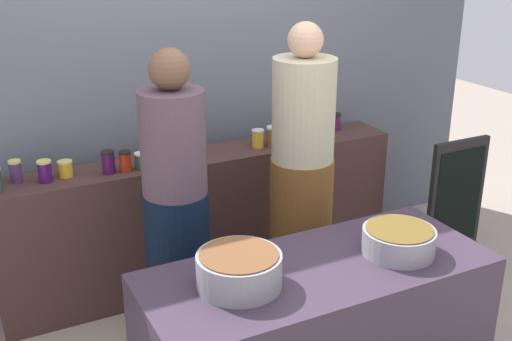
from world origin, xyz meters
TOP-DOWN VIEW (x-y plane):
  - storefront_wall at (0.00, 1.45)m, footprint 4.80×0.12m
  - display_shelf at (0.00, 1.10)m, footprint 2.70×0.36m
  - prep_table at (0.00, -0.30)m, footprint 1.70×0.70m
  - preserve_jar_1 at (-1.15, 1.15)m, footprint 0.07×0.07m
  - preserve_jar_2 at (-0.99, 1.08)m, footprint 0.08×0.08m
  - preserve_jar_3 at (-0.87, 1.11)m, footprint 0.09×0.09m
  - preserve_jar_4 at (-0.63, 1.05)m, footprint 0.08×0.08m
  - preserve_jar_5 at (-0.54, 1.03)m, footprint 0.08×0.08m
  - preserve_jar_6 at (-0.44, 1.03)m, footprint 0.08×0.08m
  - preserve_jar_7 at (-0.27, 1.07)m, footprint 0.08×0.08m
  - preserve_jar_8 at (-0.09, 1.15)m, footprint 0.07×0.07m
  - preserve_jar_9 at (0.38, 1.07)m, footprint 0.08×0.08m
  - preserve_jar_10 at (0.48, 1.05)m, footprint 0.09×0.09m
  - preserve_jar_11 at (0.59, 1.07)m, footprint 0.08×0.08m
  - preserve_jar_12 at (0.81, 1.05)m, footprint 0.07×0.07m
  - preserve_jar_13 at (0.91, 1.17)m, footprint 0.09×0.09m
  - preserve_jar_14 at (1.07, 1.17)m, footprint 0.08×0.08m
  - cooking_pot_left at (-0.41, -0.29)m, footprint 0.38×0.38m
  - cooking_pot_center at (0.42, -0.36)m, footprint 0.36×0.36m
  - cook_with_tongs at (-0.40, 0.53)m, footprint 0.37×0.37m
  - cook_in_cap at (0.40, 0.54)m, footprint 0.39×0.39m
  - chalkboard_sign at (1.67, 0.51)m, footprint 0.47×0.05m

SIDE VIEW (x-z plane):
  - prep_table at x=0.00m, z-range 0.00..0.79m
  - display_shelf at x=0.00m, z-range 0.00..0.90m
  - chalkboard_sign at x=1.67m, z-range 0.01..0.93m
  - cook_with_tongs at x=-0.40m, z-range -0.08..1.64m
  - cook_in_cap at x=0.40m, z-range -0.08..1.71m
  - cooking_pot_center at x=0.42m, z-range 0.79..0.92m
  - cooking_pot_left at x=-0.41m, z-range 0.79..0.95m
  - preserve_jar_3 at x=-0.87m, z-range 0.91..1.00m
  - preserve_jar_7 at x=-0.27m, z-range 0.91..1.00m
  - preserve_jar_6 at x=-0.44m, z-range 0.91..1.01m
  - preserve_jar_12 at x=0.81m, z-range 0.91..1.02m
  - preserve_jar_9 at x=0.38m, z-range 0.91..1.03m
  - preserve_jar_14 at x=1.07m, z-range 0.91..1.03m
  - preserve_jar_13 at x=0.91m, z-range 0.91..1.03m
  - preserve_jar_11 at x=0.59m, z-range 0.91..1.03m
  - preserve_jar_8 at x=-0.09m, z-range 0.91..1.03m
  - preserve_jar_5 at x=-0.54m, z-range 0.91..1.03m
  - preserve_jar_2 at x=-0.99m, z-range 0.91..1.03m
  - preserve_jar_1 at x=-1.15m, z-range 0.91..1.04m
  - preserve_jar_10 at x=0.48m, z-range 0.91..1.04m
  - preserve_jar_4 at x=-0.63m, z-range 0.91..1.04m
  - storefront_wall at x=0.00m, z-range 0.00..3.00m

